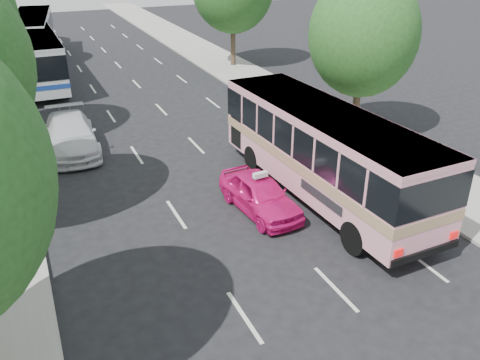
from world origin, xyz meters
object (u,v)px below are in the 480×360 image
pink_taxi (260,194)px  tour_coach_front (38,54)px  white_pickup (71,135)px  tour_coach_rear (34,33)px  pink_bus (323,145)px

pink_taxi → tour_coach_front: size_ratio=0.36×
pink_taxi → white_pickup: (-5.50, 8.73, 0.10)m
pink_taxi → white_pickup: 10.32m
white_pickup → pink_taxi: bearing=-55.9°
pink_taxi → tour_coach_front: 22.27m
pink_taxi → tour_coach_rear: (-5.50, 29.22, 1.41)m
pink_taxi → pink_bus: bearing=-3.9°
pink_bus → pink_taxi: 3.00m
pink_bus → white_pickup: pink_bus is taller
pink_bus → tour_coach_rear: bearing=103.4°
pink_bus → tour_coach_front: (-8.40, 21.42, -0.14)m
pink_bus → tour_coach_rear: tour_coach_rear is taller
pink_bus → tour_coach_rear: (-8.12, 29.17, -0.06)m
pink_taxi → tour_coach_front: bearing=100.1°
pink_bus → pink_taxi: pink_bus is taller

